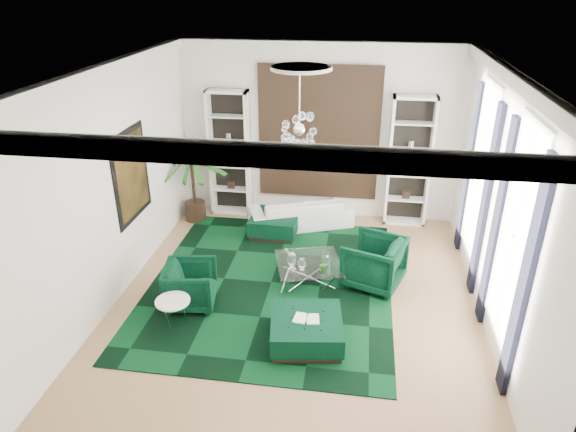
% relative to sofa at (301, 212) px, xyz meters
% --- Properties ---
extents(floor, '(6.00, 7.00, 0.02)m').
position_rel_sofa_xyz_m(floor, '(0.28, -2.79, -0.33)').
color(floor, '#A88158').
rests_on(floor, ground).
extents(ceiling, '(6.00, 7.00, 0.02)m').
position_rel_sofa_xyz_m(ceiling, '(0.28, -2.79, 3.49)').
color(ceiling, white).
rests_on(ceiling, ground).
extents(wall_back, '(6.00, 0.02, 3.80)m').
position_rel_sofa_xyz_m(wall_back, '(0.28, 0.72, 1.58)').
color(wall_back, white).
rests_on(wall_back, ground).
extents(wall_front, '(6.00, 0.02, 3.80)m').
position_rel_sofa_xyz_m(wall_front, '(0.28, -6.30, 1.58)').
color(wall_front, white).
rests_on(wall_front, ground).
extents(wall_left, '(0.02, 7.00, 3.80)m').
position_rel_sofa_xyz_m(wall_left, '(-2.73, -2.79, 1.58)').
color(wall_left, white).
rests_on(wall_left, ground).
extents(wall_right, '(0.02, 7.00, 3.80)m').
position_rel_sofa_xyz_m(wall_right, '(3.29, -2.79, 1.58)').
color(wall_right, white).
rests_on(wall_right, ground).
extents(crown_molding, '(6.00, 7.00, 0.18)m').
position_rel_sofa_xyz_m(crown_molding, '(0.28, -2.79, 3.38)').
color(crown_molding, white).
rests_on(crown_molding, ceiling).
extents(ceiling_medallion, '(0.90, 0.90, 0.05)m').
position_rel_sofa_xyz_m(ceiling_medallion, '(0.28, -2.49, 3.45)').
color(ceiling_medallion, white).
rests_on(ceiling_medallion, ceiling).
extents(tapestry, '(2.50, 0.06, 2.80)m').
position_rel_sofa_xyz_m(tapestry, '(0.28, 0.67, 1.58)').
color(tapestry, black).
rests_on(tapestry, wall_back).
extents(shelving_left, '(0.90, 0.38, 2.80)m').
position_rel_sofa_xyz_m(shelving_left, '(-1.67, 0.52, 1.08)').
color(shelving_left, white).
rests_on(shelving_left, floor).
extents(shelving_right, '(0.90, 0.38, 2.80)m').
position_rel_sofa_xyz_m(shelving_right, '(2.23, 0.52, 1.08)').
color(shelving_right, white).
rests_on(shelving_right, floor).
extents(painting, '(0.04, 1.30, 1.60)m').
position_rel_sofa_xyz_m(painting, '(-2.69, -2.19, 1.53)').
color(painting, black).
rests_on(painting, wall_left).
extents(window_near, '(0.03, 1.10, 2.90)m').
position_rel_sofa_xyz_m(window_near, '(3.27, -3.69, 1.58)').
color(window_near, white).
rests_on(window_near, wall_right).
extents(curtain_near_a, '(0.07, 0.30, 3.25)m').
position_rel_sofa_xyz_m(curtain_near_a, '(3.24, -4.47, 1.33)').
color(curtain_near_a, black).
rests_on(curtain_near_a, floor).
extents(curtain_near_b, '(0.07, 0.30, 3.25)m').
position_rel_sofa_xyz_m(curtain_near_b, '(3.24, -2.91, 1.33)').
color(curtain_near_b, black).
rests_on(curtain_near_b, floor).
extents(window_far, '(0.03, 1.10, 2.90)m').
position_rel_sofa_xyz_m(window_far, '(3.27, -1.29, 1.58)').
color(window_far, white).
rests_on(window_far, wall_right).
extents(curtain_far_a, '(0.07, 0.30, 3.25)m').
position_rel_sofa_xyz_m(curtain_far_a, '(3.24, -2.07, 1.33)').
color(curtain_far_a, black).
rests_on(curtain_far_a, floor).
extents(curtain_far_b, '(0.07, 0.30, 3.25)m').
position_rel_sofa_xyz_m(curtain_far_b, '(3.24, -0.51, 1.33)').
color(curtain_far_b, black).
rests_on(curtain_far_b, floor).
extents(rug, '(4.20, 5.00, 0.02)m').
position_rel_sofa_xyz_m(rug, '(-0.23, -2.38, -0.31)').
color(rug, black).
rests_on(rug, floor).
extents(sofa, '(2.35, 1.61, 0.64)m').
position_rel_sofa_xyz_m(sofa, '(0.00, 0.00, 0.00)').
color(sofa, white).
rests_on(sofa, floor).
extents(armchair_left, '(0.93, 0.91, 0.74)m').
position_rel_sofa_xyz_m(armchair_left, '(-1.42, -3.20, 0.05)').
color(armchair_left, black).
rests_on(armchair_left, floor).
extents(armchair_right, '(1.22, 1.20, 0.88)m').
position_rel_sofa_xyz_m(armchair_right, '(1.55, -2.13, 0.12)').
color(armchair_right, black).
rests_on(armchair_right, floor).
extents(coffee_table, '(1.36, 1.36, 0.38)m').
position_rel_sofa_xyz_m(coffee_table, '(0.42, -2.22, -0.13)').
color(coffee_table, white).
rests_on(coffee_table, floor).
extents(ottoman_side, '(1.01, 1.01, 0.43)m').
position_rel_sofa_xyz_m(ottoman_side, '(-0.48, -0.47, -0.10)').
color(ottoman_side, black).
rests_on(ottoman_side, floor).
extents(ottoman_front, '(1.18, 1.18, 0.42)m').
position_rel_sofa_xyz_m(ottoman_front, '(0.58, -3.90, -0.11)').
color(ottoman_front, black).
rests_on(ottoman_front, floor).
extents(book, '(0.38, 0.26, 0.03)m').
position_rel_sofa_xyz_m(book, '(0.58, -3.90, 0.11)').
color(book, white).
rests_on(book, ottoman_front).
extents(side_table, '(0.65, 0.65, 0.51)m').
position_rel_sofa_xyz_m(side_table, '(-1.47, -3.87, -0.06)').
color(side_table, white).
rests_on(side_table, floor).
extents(palm, '(2.02, 2.02, 2.51)m').
position_rel_sofa_xyz_m(palm, '(-2.37, -0.03, 0.94)').
color(palm, '#21621A').
rests_on(palm, floor).
extents(chandelier, '(0.77, 0.77, 0.67)m').
position_rel_sofa_xyz_m(chandelier, '(0.26, -2.45, 2.53)').
color(chandelier, white).
rests_on(chandelier, ceiling).
extents(table_plant, '(0.16, 0.14, 0.24)m').
position_rel_sofa_xyz_m(table_plant, '(0.70, -2.45, 0.18)').
color(table_plant, '#21621A').
rests_on(table_plant, coffee_table).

